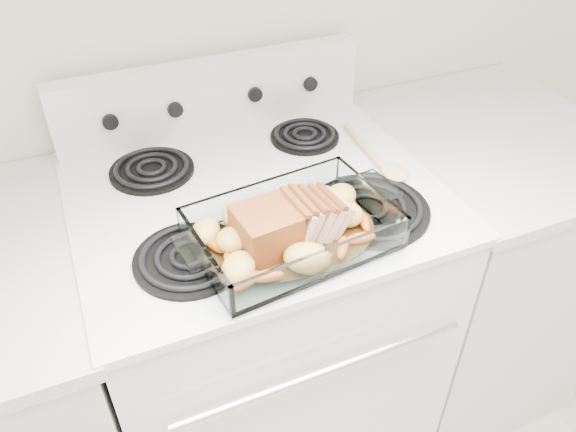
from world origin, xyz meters
name	(u,v)px	position (x,y,z in m)	size (l,w,h in m)	color
electric_range	(261,328)	(0.00, 1.66, 0.48)	(0.78, 0.70, 1.12)	white
counter_right	(465,265)	(0.67, 1.66, 0.47)	(0.58, 0.68, 0.93)	silver
baking_dish	(292,234)	(0.00, 1.46, 0.96)	(0.36, 0.24, 0.07)	silver
pork_roast	(282,225)	(-0.02, 1.46, 0.99)	(0.22, 0.10, 0.08)	brown
roast_vegetables	(282,218)	(0.00, 1.50, 0.97)	(0.39, 0.21, 0.05)	#DD4C14
wooden_spoon	(381,160)	(0.30, 1.64, 0.94)	(0.06, 0.27, 0.02)	beige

